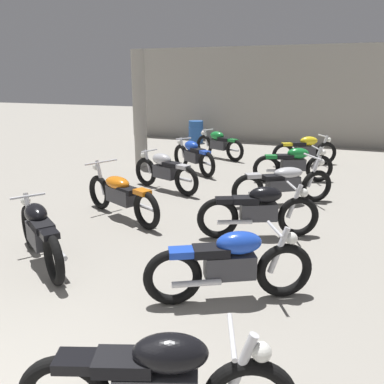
# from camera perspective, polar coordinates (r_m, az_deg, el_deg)

# --- Properties ---
(back_wall) EXTENTS (12.60, 0.24, 3.60)m
(back_wall) POSITION_cam_1_polar(r_m,az_deg,el_deg) (15.81, 12.58, 13.31)
(back_wall) COLOR #9E998E
(back_wall) RESTS_ON ground
(support_pillar) EXTENTS (0.36, 0.36, 3.20)m
(support_pillar) POSITION_cam_1_polar(r_m,az_deg,el_deg) (11.42, -7.49, 11.56)
(support_pillar) COLOR #9E998E
(support_pillar) RESTS_ON ground
(motorcycle_left_row_1) EXTENTS (1.67, 1.23, 0.88)m
(motorcycle_left_row_1) POSITION_cam_1_polar(r_m,az_deg,el_deg) (5.82, -21.00, -5.49)
(motorcycle_left_row_1) COLOR black
(motorcycle_left_row_1) RESTS_ON ground
(motorcycle_left_row_2) EXTENTS (2.01, 1.09, 0.97)m
(motorcycle_left_row_2) POSITION_cam_1_polar(r_m,az_deg,el_deg) (7.31, -10.18, -0.33)
(motorcycle_left_row_2) COLOR black
(motorcycle_left_row_2) RESTS_ON ground
(motorcycle_left_row_3) EXTENTS (1.88, 0.81, 0.88)m
(motorcycle_left_row_3) POSITION_cam_1_polar(r_m,az_deg,el_deg) (9.00, -3.92, 3.06)
(motorcycle_left_row_3) COLOR black
(motorcycle_left_row_3) RESTS_ON ground
(motorcycle_left_row_4) EXTENTS (1.65, 1.27, 0.88)m
(motorcycle_left_row_4) POSITION_cam_1_polar(r_m,az_deg,el_deg) (10.71, 0.17, 5.23)
(motorcycle_left_row_4) COLOR black
(motorcycle_left_row_4) RESTS_ON ground
(motorcycle_left_row_5) EXTENTS (1.83, 0.94, 0.88)m
(motorcycle_left_row_5) POSITION_cam_1_polar(r_m,az_deg,el_deg) (12.63, 3.88, 6.88)
(motorcycle_left_row_5) COLOR black
(motorcycle_left_row_5) RESTS_ON ground
(motorcycle_right_row_0) EXTENTS (1.89, 0.79, 0.88)m
(motorcycle_right_row_0) POSITION_cam_1_polar(r_m,az_deg,el_deg) (3.07, -4.89, -25.72)
(motorcycle_right_row_0) COLOR black
(motorcycle_right_row_0) RESTS_ON ground
(motorcycle_right_row_1) EXTENTS (1.78, 1.04, 0.88)m
(motorcycle_right_row_1) POSITION_cam_1_polar(r_m,az_deg,el_deg) (4.61, 5.55, -10.23)
(motorcycle_right_row_1) COLOR black
(motorcycle_right_row_1) RESTS_ON ground
(motorcycle_right_row_2) EXTENTS (1.84, 0.91, 0.88)m
(motorcycle_right_row_2) POSITION_cam_1_polar(r_m,az_deg,el_deg) (6.42, 9.60, -2.59)
(motorcycle_right_row_2) COLOR black
(motorcycle_right_row_2) RESTS_ON ground
(motorcycle_right_row_3) EXTENTS (1.85, 1.31, 0.97)m
(motorcycle_right_row_3) POSITION_cam_1_polar(r_m,az_deg,el_deg) (8.19, 13.00, 1.30)
(motorcycle_right_row_3) COLOR black
(motorcycle_right_row_3) RESTS_ON ground
(motorcycle_right_row_4) EXTENTS (1.86, 0.85, 0.88)m
(motorcycle_right_row_4) POSITION_cam_1_polar(r_m,az_deg,el_deg) (10.03, 14.35, 3.95)
(motorcycle_right_row_4) COLOR black
(motorcycle_right_row_4) RESTS_ON ground
(motorcycle_right_row_5) EXTENTS (1.76, 1.08, 0.88)m
(motorcycle_right_row_5) POSITION_cam_1_polar(r_m,az_deg,el_deg) (12.03, 15.90, 5.83)
(motorcycle_right_row_5) COLOR black
(motorcycle_right_row_5) RESTS_ON ground
(oil_drum) EXTENTS (0.59, 0.59, 0.85)m
(oil_drum) POSITION_cam_1_polar(r_m,az_deg,el_deg) (15.65, 0.57, 8.60)
(oil_drum) COLOR #23519E
(oil_drum) RESTS_ON ground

